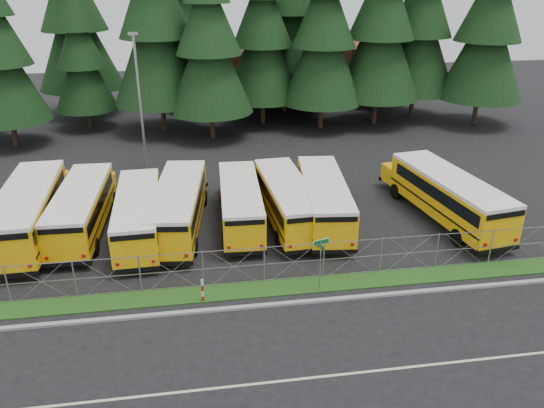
{
  "coord_description": "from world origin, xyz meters",
  "views": [
    {
      "loc": [
        -4.02,
        -23.38,
        14.44
      ],
      "look_at": [
        0.14,
        4.0,
        1.96
      ],
      "focal_mm": 35.0,
      "sensor_mm": 36.0,
      "label": 1
    }
  ],
  "objects_px": {
    "bus_6": "(323,200)",
    "bus_east": "(445,197)",
    "street_sign": "(321,254)",
    "bus_0": "(31,212)",
    "striped_bollard": "(203,291)",
    "bus_5": "(286,201)",
    "bus_3": "(179,207)",
    "bus_4": "(240,204)",
    "light_standard": "(140,97)",
    "bus_2": "(139,215)",
    "bus_1": "(83,209)"
  },
  "relations": [
    {
      "from": "bus_5",
      "to": "striped_bollard",
      "type": "relative_size",
      "value": 8.69
    },
    {
      "from": "bus_4",
      "to": "light_standard",
      "type": "bearing_deg",
      "value": 121.86
    },
    {
      "from": "bus_2",
      "to": "street_sign",
      "type": "bearing_deg",
      "value": -40.31
    },
    {
      "from": "bus_east",
      "to": "bus_2",
      "type": "bearing_deg",
      "value": 170.25
    },
    {
      "from": "bus_0",
      "to": "bus_4",
      "type": "relative_size",
      "value": 1.16
    },
    {
      "from": "bus_6",
      "to": "striped_bollard",
      "type": "height_order",
      "value": "bus_6"
    },
    {
      "from": "bus_east",
      "to": "striped_bollard",
      "type": "height_order",
      "value": "bus_east"
    },
    {
      "from": "bus_0",
      "to": "bus_east",
      "type": "bearing_deg",
      "value": -5.38
    },
    {
      "from": "bus_1",
      "to": "bus_3",
      "type": "relative_size",
      "value": 0.97
    },
    {
      "from": "bus_east",
      "to": "street_sign",
      "type": "distance_m",
      "value": 11.58
    },
    {
      "from": "bus_2",
      "to": "bus_3",
      "type": "relative_size",
      "value": 0.94
    },
    {
      "from": "bus_3",
      "to": "light_standard",
      "type": "distance_m",
      "value": 12.31
    },
    {
      "from": "street_sign",
      "to": "bus_0",
      "type": "bearing_deg",
      "value": 151.94
    },
    {
      "from": "bus_3",
      "to": "bus_east",
      "type": "relative_size",
      "value": 0.95
    },
    {
      "from": "street_sign",
      "to": "striped_bollard",
      "type": "relative_size",
      "value": 2.34
    },
    {
      "from": "bus_east",
      "to": "striped_bollard",
      "type": "bearing_deg",
      "value": -164.08
    },
    {
      "from": "bus_5",
      "to": "light_standard",
      "type": "xyz_separation_m",
      "value": [
        -9.11,
        11.24,
        4.14
      ]
    },
    {
      "from": "street_sign",
      "to": "bus_4",
      "type": "bearing_deg",
      "value": 111.21
    },
    {
      "from": "bus_5",
      "to": "bus_1",
      "type": "bearing_deg",
      "value": 173.86
    },
    {
      "from": "striped_bollard",
      "to": "light_standard",
      "type": "relative_size",
      "value": 0.12
    },
    {
      "from": "street_sign",
      "to": "bus_6",
      "type": "bearing_deg",
      "value": 75.28
    },
    {
      "from": "bus_1",
      "to": "bus_5",
      "type": "height_order",
      "value": "bus_1"
    },
    {
      "from": "bus_0",
      "to": "bus_6",
      "type": "relative_size",
      "value": 1.1
    },
    {
      "from": "bus_0",
      "to": "bus_5",
      "type": "bearing_deg",
      "value": -3.25
    },
    {
      "from": "bus_4",
      "to": "light_standard",
      "type": "xyz_separation_m",
      "value": [
        -6.33,
        11.11,
        4.18
      ]
    },
    {
      "from": "bus_east",
      "to": "bus_0",
      "type": "bearing_deg",
      "value": 168.49
    },
    {
      "from": "bus_3",
      "to": "light_standard",
      "type": "relative_size",
      "value": 1.07
    },
    {
      "from": "bus_6",
      "to": "striped_bollard",
      "type": "bearing_deg",
      "value": -128.78
    },
    {
      "from": "bus_3",
      "to": "bus_4",
      "type": "height_order",
      "value": "bus_3"
    },
    {
      "from": "bus_6",
      "to": "striped_bollard",
      "type": "relative_size",
      "value": 8.87
    },
    {
      "from": "street_sign",
      "to": "light_standard",
      "type": "height_order",
      "value": "light_standard"
    },
    {
      "from": "striped_bollard",
      "to": "bus_east",
      "type": "bearing_deg",
      "value": 24.27
    },
    {
      "from": "bus_6",
      "to": "bus_east",
      "type": "xyz_separation_m",
      "value": [
        7.44,
        -0.86,
        0.1
      ]
    },
    {
      "from": "bus_2",
      "to": "bus_3",
      "type": "height_order",
      "value": "bus_3"
    },
    {
      "from": "bus_2",
      "to": "striped_bollard",
      "type": "bearing_deg",
      "value": -66.81
    },
    {
      "from": "bus_5",
      "to": "striped_bollard",
      "type": "height_order",
      "value": "bus_5"
    },
    {
      "from": "bus_2",
      "to": "street_sign",
      "type": "relative_size",
      "value": 3.65
    },
    {
      "from": "bus_1",
      "to": "striped_bollard",
      "type": "bearing_deg",
      "value": -50.17
    },
    {
      "from": "bus_5",
      "to": "bus_east",
      "type": "bearing_deg",
      "value": -9.78
    },
    {
      "from": "bus_2",
      "to": "bus_0",
      "type": "bearing_deg",
      "value": 169.79
    },
    {
      "from": "light_standard",
      "to": "bus_3",
      "type": "bearing_deg",
      "value": -76.44
    },
    {
      "from": "bus_2",
      "to": "bus_east",
      "type": "distance_m",
      "value": 18.43
    },
    {
      "from": "bus_4",
      "to": "bus_5",
      "type": "height_order",
      "value": "bus_5"
    },
    {
      "from": "bus_0",
      "to": "bus_east",
      "type": "relative_size",
      "value": 1.03
    },
    {
      "from": "striped_bollard",
      "to": "bus_0",
      "type": "bearing_deg",
      "value": 139.41
    },
    {
      "from": "bus_0",
      "to": "bus_1",
      "type": "distance_m",
      "value": 2.86
    },
    {
      "from": "bus_3",
      "to": "bus_6",
      "type": "bearing_deg",
      "value": 5.49
    },
    {
      "from": "bus_6",
      "to": "bus_east",
      "type": "height_order",
      "value": "bus_east"
    },
    {
      "from": "bus_2",
      "to": "light_standard",
      "type": "bearing_deg",
      "value": 90.2
    },
    {
      "from": "bus_3",
      "to": "bus_east",
      "type": "bearing_deg",
      "value": 2.94
    }
  ]
}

